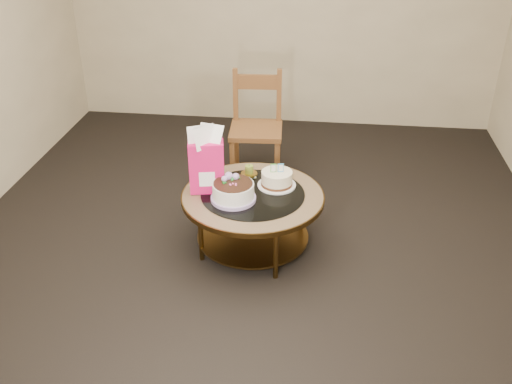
# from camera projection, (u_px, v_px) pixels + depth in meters

# --- Properties ---
(ground) EXTENTS (5.00, 5.00, 0.00)m
(ground) POSITION_uv_depth(u_px,v_px,m) (253.00, 247.00, 4.27)
(ground) COLOR black
(ground) RESTS_ON ground
(room_walls) EXTENTS (4.52, 5.02, 2.61)m
(room_walls) POSITION_uv_depth(u_px,v_px,m) (252.00, 41.00, 3.51)
(room_walls) COLOR #C4B695
(room_walls) RESTS_ON ground
(coffee_table) EXTENTS (1.02, 1.02, 0.46)m
(coffee_table) POSITION_uv_depth(u_px,v_px,m) (253.00, 203.00, 4.08)
(coffee_table) COLOR #533917
(coffee_table) RESTS_ON ground
(decorated_cake) EXTENTS (0.32, 0.32, 0.18)m
(decorated_cake) POSITION_uv_depth(u_px,v_px,m) (233.00, 192.00, 3.94)
(decorated_cake) COLOR #AD90CC
(decorated_cake) RESTS_ON coffee_table
(cream_cake) EXTENTS (0.28, 0.28, 0.18)m
(cream_cake) POSITION_uv_depth(u_px,v_px,m) (277.00, 179.00, 4.11)
(cream_cake) COLOR white
(cream_cake) RESTS_ON coffee_table
(gift_bag) EXTENTS (0.26, 0.21, 0.49)m
(gift_bag) POSITION_uv_depth(u_px,v_px,m) (206.00, 160.00, 3.97)
(gift_bag) COLOR #EB166A
(gift_bag) RESTS_ON coffee_table
(pillar_candle) EXTENTS (0.12, 0.12, 0.09)m
(pillar_candle) POSITION_uv_depth(u_px,v_px,m) (249.00, 172.00, 4.27)
(pillar_candle) COLOR #E2C65D
(pillar_candle) RESTS_ON coffee_table
(dining_chair) EXTENTS (0.48, 0.48, 0.97)m
(dining_chair) POSITION_uv_depth(u_px,v_px,m) (256.00, 127.00, 4.99)
(dining_chair) COLOR brown
(dining_chair) RESTS_ON ground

